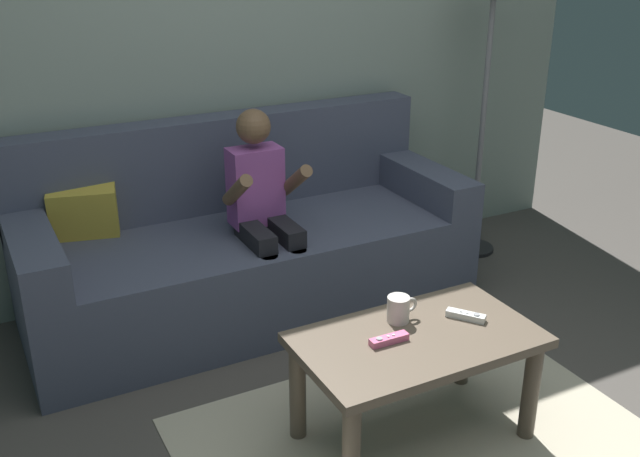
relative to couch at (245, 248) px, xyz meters
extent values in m
cube|color=gray|center=(0.12, 0.39, 0.94)|extent=(4.07, 0.05, 2.50)
cube|color=#474C60|center=(0.01, -0.05, -0.09)|extent=(2.06, 0.80, 0.43)
cube|color=#474C60|center=(0.01, 0.27, 0.35)|extent=(2.06, 0.16, 0.45)
cube|color=#474C60|center=(-0.93, -0.05, 0.21)|extent=(0.18, 0.80, 0.17)
cube|color=#474C60|center=(0.95, -0.05, 0.21)|extent=(0.18, 0.80, 0.17)
cube|color=gold|center=(-0.68, 0.19, 0.24)|extent=(0.32, 0.22, 0.25)
cylinder|color=black|center=(-0.04, -0.38, -0.09)|extent=(0.08, 0.08, 0.43)
cylinder|color=black|center=(0.10, -0.38, -0.09)|extent=(0.08, 0.08, 0.43)
cube|color=black|center=(-0.04, -0.24, 0.16)|extent=(0.09, 0.29, 0.09)
cube|color=black|center=(0.10, -0.24, 0.16)|extent=(0.09, 0.29, 0.09)
cube|color=#994C9E|center=(0.03, -0.09, 0.34)|extent=(0.23, 0.14, 0.35)
cylinder|color=brown|center=(-0.11, -0.22, 0.38)|extent=(0.06, 0.26, 0.20)
cylinder|color=brown|center=(0.16, -0.22, 0.38)|extent=(0.06, 0.26, 0.20)
sphere|color=brown|center=(0.03, -0.09, 0.61)|extent=(0.15, 0.15, 0.15)
cube|color=brown|center=(0.16, -1.19, 0.10)|extent=(0.83, 0.48, 0.04)
cylinder|color=brown|center=(-0.21, -1.39, -0.11)|extent=(0.06, 0.06, 0.38)
cylinder|color=brown|center=(0.52, -1.39, -0.11)|extent=(0.06, 0.06, 0.38)
cylinder|color=brown|center=(-0.21, -1.00, -0.11)|extent=(0.06, 0.06, 0.38)
cylinder|color=brown|center=(0.52, -1.00, -0.11)|extent=(0.06, 0.06, 0.38)
cube|color=#BCB299|center=(0.16, -1.19, -0.30)|extent=(1.63, 1.04, 0.01)
cube|color=pink|center=(0.04, -1.19, 0.13)|extent=(0.14, 0.04, 0.02)
cylinder|color=#99999E|center=(0.01, -1.19, 0.14)|extent=(0.02, 0.02, 0.00)
cylinder|color=silver|center=(0.04, -1.19, 0.14)|extent=(0.01, 0.01, 0.00)
cylinder|color=silver|center=(0.06, -1.19, 0.14)|extent=(0.01, 0.01, 0.00)
cube|color=white|center=(0.38, -1.18, 0.13)|extent=(0.11, 0.13, 0.02)
cylinder|color=#99999E|center=(0.40, -1.21, 0.14)|extent=(0.02, 0.02, 0.00)
cylinder|color=silver|center=(0.38, -1.18, 0.14)|extent=(0.01, 0.01, 0.00)
cylinder|color=silver|center=(0.36, -1.16, 0.14)|extent=(0.01, 0.01, 0.00)
cylinder|color=silver|center=(0.15, -1.08, 0.16)|extent=(0.08, 0.08, 0.09)
torus|color=silver|center=(0.20, -1.08, 0.17)|extent=(0.06, 0.01, 0.06)
cylinder|color=black|center=(1.39, 0.02, -0.30)|extent=(0.24, 0.24, 0.02)
cylinder|color=slate|center=(1.39, 0.02, 0.42)|extent=(0.03, 0.03, 1.41)
camera|label=1|loc=(-1.15, -2.98, 1.43)|focal=41.40mm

